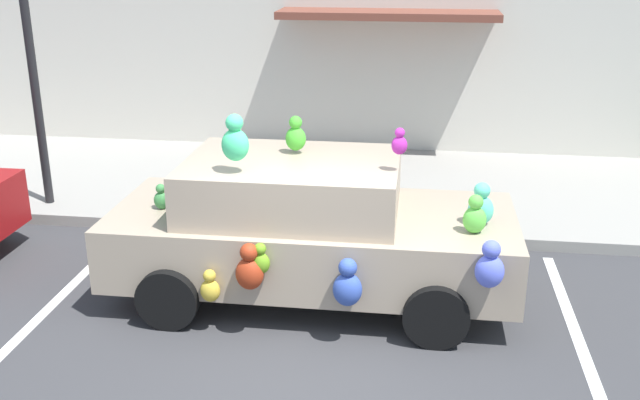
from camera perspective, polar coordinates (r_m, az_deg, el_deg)
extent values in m
plane|color=#38383A|center=(7.02, -1.02, -12.63)|extent=(60.00, 60.00, 0.00)
cube|color=gray|center=(11.50, 2.78, 1.02)|extent=(24.00, 4.00, 0.15)
cube|color=brown|center=(12.53, 5.28, 14.10)|extent=(3.60, 1.10, 0.12)
cube|color=silver|center=(7.99, 19.07, -9.48)|extent=(0.12, 3.60, 0.01)
cube|color=silver|center=(8.71, -19.38, -7.02)|extent=(0.12, 3.60, 0.01)
cube|color=tan|center=(8.00, -0.59, -3.16)|extent=(4.30, 1.82, 0.68)
cube|color=tan|center=(7.82, -2.16, 1.12)|extent=(2.24, 1.60, 0.56)
cylinder|color=black|center=(8.90, 8.82, -3.25)|extent=(0.64, 0.22, 0.64)
cylinder|color=black|center=(7.26, 8.94, -8.80)|extent=(0.64, 0.22, 0.64)
cylinder|color=black|center=(9.22, -7.98, -2.38)|extent=(0.64, 0.22, 0.64)
cylinder|color=black|center=(7.64, -11.61, -7.43)|extent=(0.64, 0.22, 0.64)
ellipsoid|color=green|center=(7.94, -1.89, 4.75)|extent=(0.22, 0.18, 0.26)
sphere|color=green|center=(7.89, -1.90, 6.01)|extent=(0.14, 0.14, 0.14)
ellipsoid|color=#5ECF47|center=(7.42, 11.85, -1.51)|extent=(0.23, 0.19, 0.27)
sphere|color=#5ECF47|center=(7.36, 11.95, -0.14)|extent=(0.15, 0.15, 0.15)
ellipsoid|color=gold|center=(7.37, -8.47, -6.93)|extent=(0.20, 0.16, 0.23)
sphere|color=gold|center=(7.30, -8.53, -5.80)|extent=(0.13, 0.13, 0.13)
ellipsoid|color=#3F8D47|center=(8.10, -12.14, -0.02)|extent=(0.16, 0.13, 0.19)
sphere|color=#3F8D47|center=(8.06, -12.21, 0.86)|extent=(0.10, 0.10, 0.10)
ellipsoid|color=#1C8ABD|center=(7.66, -6.97, -0.88)|extent=(0.16, 0.13, 0.19)
sphere|color=#1C8ABD|center=(7.61, -7.01, 0.06)|extent=(0.10, 0.10, 0.10)
ellipsoid|color=#3654B3|center=(7.05, 2.13, -6.92)|extent=(0.28, 0.23, 0.33)
sphere|color=#3654B3|center=(6.95, 2.16, -5.23)|extent=(0.18, 0.18, 0.18)
ellipsoid|color=#AF279C|center=(7.32, 6.15, 4.22)|extent=(0.16, 0.13, 0.19)
sphere|color=#AF279C|center=(7.29, 6.19, 5.19)|extent=(0.10, 0.10, 0.10)
ellipsoid|color=#43D587|center=(7.28, -6.56, 4.24)|extent=(0.27, 0.22, 0.32)
sphere|color=#43D587|center=(7.23, -6.63, 5.94)|extent=(0.17, 0.17, 0.17)
ellipsoid|color=#5B6BE9|center=(6.94, 12.95, -5.39)|extent=(0.27, 0.22, 0.32)
sphere|color=#5B6BE9|center=(6.86, 13.09, -3.73)|extent=(0.17, 0.17, 0.17)
ellipsoid|color=#659D1F|center=(7.12, -4.62, -4.89)|extent=(0.18, 0.15, 0.22)
sphere|color=#659D1F|center=(7.06, -4.65, -3.78)|extent=(0.12, 0.12, 0.12)
ellipsoid|color=#A43217|center=(7.15, -5.45, -5.67)|extent=(0.27, 0.22, 0.32)
sphere|color=#A43217|center=(7.05, -5.51, -4.03)|extent=(0.17, 0.17, 0.17)
ellipsoid|color=#5EDEBA|center=(7.65, 12.29, -0.77)|extent=(0.26, 0.21, 0.31)
sphere|color=#5EDEBA|center=(7.58, 12.41, 0.73)|extent=(0.17, 0.17, 0.17)
ellipsoid|color=beige|center=(10.02, 2.49, 0.09)|extent=(0.39, 0.32, 0.49)
sphere|color=beige|center=(9.91, 2.52, 1.97)|extent=(0.28, 0.28, 0.28)
sphere|color=beige|center=(9.89, 1.97, 2.53)|extent=(0.11, 0.11, 0.11)
sphere|color=beige|center=(9.88, 3.08, 2.48)|extent=(0.11, 0.11, 0.11)
cylinder|color=black|center=(10.88, -21.16, 8.25)|extent=(0.12, 0.12, 3.38)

